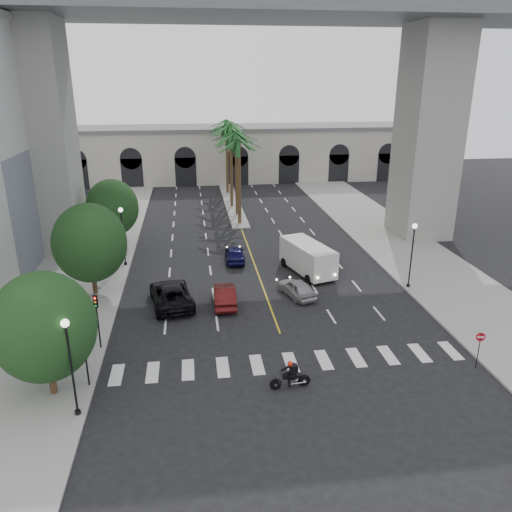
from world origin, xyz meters
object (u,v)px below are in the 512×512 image
Objects in this scene: lamp_post_left_far at (123,232)px; pedestrian_b at (17,298)px; car_e at (235,254)px; car_a at (297,288)px; cargo_van at (308,257)px; car_b at (225,295)px; pedestrian_a at (61,351)px; lamp_post_right at (412,250)px; car_d at (322,258)px; motorcycle_rider at (291,376)px; do_not_enter_sign at (480,342)px; car_c at (171,294)px; traffic_signal_near at (84,346)px; lamp_post_left_near at (70,360)px; traffic_signal_far at (97,313)px.

pedestrian_b is at bearing -128.13° from lamp_post_left_far.
pedestrian_b reaches higher than car_e.
car_a is 0.61× the size of cargo_van.
pedestrian_a is (-9.89, -7.36, 0.38)m from car_b.
lamp_post_right reaches higher than car_d.
do_not_enter_sign reaches higher than motorcycle_rider.
pedestrian_a reaches higher than car_c.
car_e is 0.64× the size of cargo_van.
lamp_post_right reaches higher than do_not_enter_sign.
lamp_post_left_far is 1.35× the size of car_a.
cargo_van is at bearing -166.55° from car_c.
pedestrian_b is at bearing -17.33° from car_a.
lamp_post_left_far is 24.16m from lamp_post_right.
pedestrian_b is at bearing 123.23° from traffic_signal_near.
traffic_signal_near is at bearing -89.69° from lamp_post_left_far.
car_a is 20.27m from pedestrian_b.
car_a is at bearing 172.09° from car_c.
lamp_post_left_near is at bearing 25.34° from car_a.
lamp_post_left_near is at bearing -59.41° from pedestrian_a.
lamp_post_left_far is 10.82m from pedestrian_b.
traffic_signal_far is 0.62× the size of car_c.
lamp_post_left_near is at bearing -148.34° from cargo_van.
pedestrian_b reaches higher than motorcycle_rider.
motorcycle_rider is at bearing 87.48° from car_d.
traffic_signal_near is at bearing -155.18° from lamp_post_right.
lamp_post_right is 8.32m from car_d.
do_not_enter_sign reaches higher than car_c.
car_e is 18.29m from pedestrian_b.
traffic_signal_near reaches higher than car_a.
lamp_post_right reaches higher than traffic_signal_far.
cargo_van is (15.50, 14.74, -1.05)m from traffic_signal_near.
pedestrian_a is at bearing 158.85° from motorcycle_rider.
car_a is at bearing 36.86° from traffic_signal_near.
car_d is at bearing 65.11° from motorcycle_rider.
cargo_van is 21.46m from pedestrian_a.
lamp_post_right is 0.90× the size of car_c.
cargo_van is (7.46, 5.27, 0.72)m from car_b.
car_b is at bearing 34.26° from traffic_signal_far.
lamp_post_right is 9.44m from car_a.
car_b is (8.04, 5.48, -1.78)m from traffic_signal_far.
pedestrian_a reaches higher than pedestrian_b.
car_d is at bearing 25.34° from cargo_van.
traffic_signal_far is (0.10, -14.50, -0.71)m from lamp_post_left_far.
lamp_post_right is at bearing 24.82° from traffic_signal_near.
car_d is at bearing 164.34° from car_e.
do_not_enter_sign is (-0.90, -11.46, -1.58)m from lamp_post_right.
motorcycle_rider is (10.82, -5.49, -1.77)m from traffic_signal_far.
car_e is at bearing 88.16° from motorcycle_rider.
lamp_post_left_near is at bearing 64.44° from car_d.
lamp_post_left_near is 21.00m from lamp_post_left_far.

